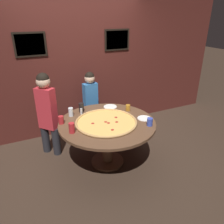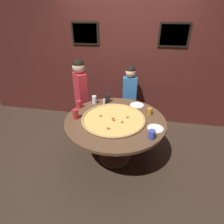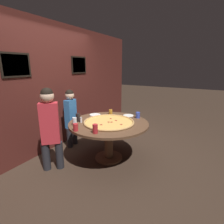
{
  "view_description": "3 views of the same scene",
  "coord_description": "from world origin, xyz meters",
  "px_view_note": "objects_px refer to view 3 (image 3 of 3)",
  "views": [
    {
      "loc": [
        -1.18,
        -2.66,
        2.23
      ],
      "look_at": [
        0.08,
        -0.01,
        0.89
      ],
      "focal_mm": 35.0,
      "sensor_mm": 36.0,
      "label": 1
    },
    {
      "loc": [
        0.35,
        -2.13,
        2.06
      ],
      "look_at": [
        -0.04,
        -0.06,
        0.88
      ],
      "focal_mm": 28.0,
      "sensor_mm": 36.0,
      "label": 2
    },
    {
      "loc": [
        -2.62,
        -1.52,
        1.75
      ],
      "look_at": [
        -0.0,
        -0.07,
        0.94
      ],
      "focal_mm": 28.0,
      "sensor_mm": 36.0,
      "label": 3
    }
  ],
  "objects_px": {
    "drink_cup_front_edge": "(75,121)",
    "white_plate_near_front": "(128,115)",
    "diner_side_left": "(50,125)",
    "diner_far_left": "(71,115)",
    "condiment_shaker": "(81,120)",
    "drink_cup_beside_pizza": "(95,129)",
    "drink_cup_near_right": "(76,127)",
    "drink_cup_far_right": "(111,112)",
    "giant_pizza": "(109,122)",
    "white_plate_beside_cup": "(95,115)",
    "drink_cup_far_left": "(78,117)",
    "drink_cup_near_left": "(138,115)",
    "dining_table": "(109,130)"
  },
  "relations": [
    {
      "from": "drink_cup_front_edge",
      "to": "drink_cup_far_right",
      "type": "distance_m",
      "value": 0.94
    },
    {
      "from": "drink_cup_near_left",
      "to": "diner_far_left",
      "type": "bearing_deg",
      "value": 106.17
    },
    {
      "from": "drink_cup_near_right",
      "to": "diner_far_left",
      "type": "xyz_separation_m",
      "value": [
        0.74,
        0.77,
        -0.09
      ]
    },
    {
      "from": "drink_cup_beside_pizza",
      "to": "condiment_shaker",
      "type": "height_order",
      "value": "drink_cup_beside_pizza"
    },
    {
      "from": "white_plate_near_front",
      "to": "drink_cup_near_right",
      "type": "bearing_deg",
      "value": 162.17
    },
    {
      "from": "giant_pizza",
      "to": "drink_cup_front_edge",
      "type": "distance_m",
      "value": 0.61
    },
    {
      "from": "dining_table",
      "to": "white_plate_beside_cup",
      "type": "bearing_deg",
      "value": 60.27
    },
    {
      "from": "drink_cup_near_right",
      "to": "diner_side_left",
      "type": "xyz_separation_m",
      "value": [
        -0.12,
        0.44,
        0.0
      ]
    },
    {
      "from": "drink_cup_far_left",
      "to": "drink_cup_near_left",
      "type": "distance_m",
      "value": 1.15
    },
    {
      "from": "white_plate_near_front",
      "to": "condiment_shaker",
      "type": "xyz_separation_m",
      "value": [
        -0.83,
        0.57,
        0.05
      ]
    },
    {
      "from": "drink_cup_front_edge",
      "to": "white_plate_near_front",
      "type": "bearing_deg",
      "value": -30.01
    },
    {
      "from": "condiment_shaker",
      "to": "diner_far_left",
      "type": "bearing_deg",
      "value": 57.57
    },
    {
      "from": "drink_cup_far_right",
      "to": "white_plate_beside_cup",
      "type": "xyz_separation_m",
      "value": [
        -0.2,
        0.26,
        -0.05
      ]
    },
    {
      "from": "giant_pizza",
      "to": "drink_cup_far_right",
      "type": "relative_size",
      "value": 9.18
    },
    {
      "from": "drink_cup_front_edge",
      "to": "drink_cup_near_left",
      "type": "xyz_separation_m",
      "value": [
        0.94,
        -0.8,
        -0.01
      ]
    },
    {
      "from": "drink_cup_front_edge",
      "to": "diner_far_left",
      "type": "relative_size",
      "value": 0.11
    },
    {
      "from": "giant_pizza",
      "to": "diner_side_left",
      "type": "distance_m",
      "value": 1.01
    },
    {
      "from": "white_plate_near_front",
      "to": "diner_far_left",
      "type": "xyz_separation_m",
      "value": [
        -0.46,
        1.15,
        -0.03
      ]
    },
    {
      "from": "dining_table",
      "to": "condiment_shaker",
      "type": "relative_size",
      "value": 14.96
    },
    {
      "from": "dining_table",
      "to": "white_plate_near_front",
      "type": "xyz_separation_m",
      "value": [
        0.56,
        -0.14,
        0.15
      ]
    },
    {
      "from": "drink_cup_beside_pizza",
      "to": "diner_side_left",
      "type": "bearing_deg",
      "value": 104.09
    },
    {
      "from": "giant_pizza",
      "to": "white_plate_near_front",
      "type": "height_order",
      "value": "giant_pizza"
    },
    {
      "from": "drink_cup_beside_pizza",
      "to": "drink_cup_near_right",
      "type": "distance_m",
      "value": 0.34
    },
    {
      "from": "drink_cup_far_left",
      "to": "drink_cup_beside_pizza",
      "type": "relative_size",
      "value": 1.03
    },
    {
      "from": "drink_cup_far_left",
      "to": "condiment_shaker",
      "type": "xyz_separation_m",
      "value": [
        -0.03,
        -0.09,
        -0.03
      ]
    },
    {
      "from": "diner_far_left",
      "to": "condiment_shaker",
      "type": "bearing_deg",
      "value": 51.42
    },
    {
      "from": "drink_cup_near_right",
      "to": "white_plate_beside_cup",
      "type": "height_order",
      "value": "drink_cup_near_right"
    },
    {
      "from": "drink_cup_far_right",
      "to": "diner_side_left",
      "type": "distance_m",
      "value": 1.32
    },
    {
      "from": "condiment_shaker",
      "to": "drink_cup_beside_pizza",
      "type": "bearing_deg",
      "value": -120.41
    },
    {
      "from": "drink_cup_near_right",
      "to": "white_plate_beside_cup",
      "type": "xyz_separation_m",
      "value": [
        0.91,
        0.25,
        -0.06
      ]
    },
    {
      "from": "drink_cup_front_edge",
      "to": "diner_far_left",
      "type": "distance_m",
      "value": 0.8
    },
    {
      "from": "drink_cup_near_left",
      "to": "white_plate_near_front",
      "type": "bearing_deg",
      "value": 75.79
    },
    {
      "from": "drink_cup_beside_pizza",
      "to": "white_plate_near_front",
      "type": "height_order",
      "value": "drink_cup_beside_pizza"
    },
    {
      "from": "white_plate_near_front",
      "to": "drink_cup_beside_pizza",
      "type": "bearing_deg",
      "value": 177.17
    },
    {
      "from": "giant_pizza",
      "to": "drink_cup_far_right",
      "type": "distance_m",
      "value": 0.57
    },
    {
      "from": "drink_cup_near_left",
      "to": "condiment_shaker",
      "type": "height_order",
      "value": "drink_cup_near_left"
    },
    {
      "from": "diner_side_left",
      "to": "diner_far_left",
      "type": "bearing_deg",
      "value": -110.83
    },
    {
      "from": "diner_far_left",
      "to": "drink_cup_far_left",
      "type": "bearing_deg",
      "value": 49.19
    },
    {
      "from": "drink_cup_front_edge",
      "to": "white_plate_near_front",
      "type": "height_order",
      "value": "drink_cup_front_edge"
    },
    {
      "from": "dining_table",
      "to": "drink_cup_near_right",
      "type": "relative_size",
      "value": 12.28
    },
    {
      "from": "dining_table",
      "to": "white_plate_beside_cup",
      "type": "height_order",
      "value": "white_plate_beside_cup"
    },
    {
      "from": "drink_cup_near_left",
      "to": "drink_cup_near_right",
      "type": "distance_m",
      "value": 1.29
    },
    {
      "from": "drink_cup_near_right",
      "to": "diner_far_left",
      "type": "bearing_deg",
      "value": 46.11
    },
    {
      "from": "giant_pizza",
      "to": "diner_side_left",
      "type": "height_order",
      "value": "diner_side_left"
    },
    {
      "from": "drink_cup_near_left",
      "to": "drink_cup_near_right",
      "type": "relative_size",
      "value": 0.97
    },
    {
      "from": "drink_cup_far_right",
      "to": "condiment_shaker",
      "type": "height_order",
      "value": "drink_cup_far_right"
    },
    {
      "from": "drink_cup_beside_pizza",
      "to": "diner_side_left",
      "type": "distance_m",
      "value": 0.79
    },
    {
      "from": "drink_cup_far_left",
      "to": "white_plate_beside_cup",
      "type": "distance_m",
      "value": 0.52
    },
    {
      "from": "drink_cup_far_left",
      "to": "white_plate_beside_cup",
      "type": "bearing_deg",
      "value": -3.09
    },
    {
      "from": "diner_side_left",
      "to": "drink_cup_near_left",
      "type": "bearing_deg",
      "value": -171.46
    }
  ]
}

